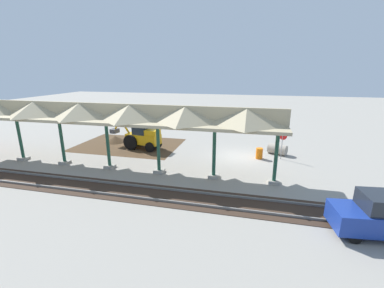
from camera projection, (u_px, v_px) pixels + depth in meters
ground_plane at (240, 157)px, 22.00m from camera, size 120.00×120.00×0.00m
dirt_work_zone at (129, 145)px, 25.50m from camera, size 9.92×7.00×0.01m
platform_canopy at (105, 113)px, 18.36m from camera, size 25.08×3.20×4.90m
rail_tracks at (232, 203)px, 14.24m from camera, size 60.00×2.58×0.15m
stop_sign at (282, 139)px, 20.98m from camera, size 0.64×0.47×2.42m
backhoe at (142, 136)px, 24.00m from camera, size 5.26×2.14×2.82m
dirt_mound at (115, 142)px, 26.70m from camera, size 4.72×4.72×1.20m
concrete_pipe at (277, 149)px, 22.58m from camera, size 1.78×1.46×0.90m
distant_parked_car at (384, 215)px, 11.26m from camera, size 4.37×2.22×1.98m
traffic_barrel at (259, 153)px, 21.44m from camera, size 0.56×0.56×0.90m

